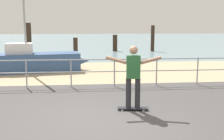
{
  "coord_description": "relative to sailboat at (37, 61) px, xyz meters",
  "views": [
    {
      "loc": [
        -0.33,
        -6.12,
        2.27
      ],
      "look_at": [
        0.44,
        2.0,
        0.9
      ],
      "focal_mm": 43.54,
      "sensor_mm": 36.0,
      "label": 1
    }
  ],
  "objects": [
    {
      "name": "groyne_post_0",
      "position": [
        -1.48,
        5.69,
        0.66
      ],
      "size": [
        0.37,
        0.37,
        2.38
      ],
      "primitive_type": "cylinder",
      "color": "#332319",
      "rests_on": "ground"
    },
    {
      "name": "skateboarder",
      "position": [
        3.61,
        -6.42,
        0.49
      ],
      "size": [
        1.44,
        0.29,
        1.65
      ],
      "color": "#26262B",
      "rests_on": "skateboard"
    },
    {
      "name": "groyne_post_1",
      "position": [
        1.68,
        5.14,
        0.17
      ],
      "size": [
        0.3,
        0.3,
        1.4
      ],
      "primitive_type": "cylinder",
      "color": "#332319",
      "rests_on": "ground"
    },
    {
      "name": "railing_fence",
      "position": [
        1.84,
        -3.57,
        0.17
      ],
      "size": [
        12.64,
        0.05,
        1.05
      ],
      "color": "#9EA0A5",
      "rests_on": "ground"
    },
    {
      "name": "sailboat",
      "position": [
        0.0,
        0.0,
        0.0
      ],
      "size": [
        5.06,
        2.08,
        5.83
      ],
      "color": "#335184",
      "rests_on": "ground"
    },
    {
      "name": "skateboard",
      "position": [
        3.61,
        -6.42,
        -0.46
      ],
      "size": [
        0.82,
        0.31,
        0.08
      ],
      "color": "black",
      "rests_on": "ground"
    },
    {
      "name": "sea_surface",
      "position": [
        2.74,
        27.83,
        -0.53
      ],
      "size": [
        72.0,
        50.0,
        0.04
      ],
      "primitive_type": "cube",
      "color": "#75939E",
      "rests_on": "ground"
    },
    {
      "name": "beach_strip",
      "position": [
        2.74,
        -0.17,
        -0.53
      ],
      "size": [
        24.0,
        6.0,
        0.04
      ],
      "primitive_type": "cube",
      "color": "tan",
      "rests_on": "ground"
    },
    {
      "name": "groyne_post_3",
      "position": [
        8.02,
        9.38,
        0.57
      ],
      "size": [
        0.31,
        0.31,
        2.2
      ],
      "primitive_type": "cylinder",
      "color": "#332319",
      "rests_on": "ground"
    },
    {
      "name": "ground_plane",
      "position": [
        2.74,
        -8.17,
        -0.53
      ],
      "size": [
        24.0,
        10.0,
        0.04
      ],
      "primitive_type": "cube",
      "color": "#474444",
      "rests_on": "ground"
    },
    {
      "name": "groyne_post_2",
      "position": [
        4.85,
        9.77,
        0.17
      ],
      "size": [
        0.39,
        0.39,
        1.4
      ],
      "primitive_type": "cylinder",
      "color": "#332319",
      "rests_on": "ground"
    }
  ]
}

